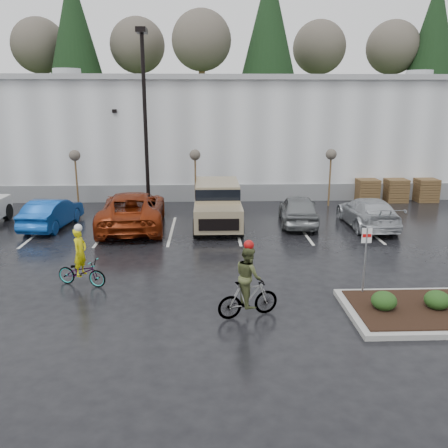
{
  "coord_description": "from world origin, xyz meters",
  "views": [
    {
      "loc": [
        -0.88,
        -12.97,
        5.79
      ],
      "look_at": [
        -0.25,
        4.17,
        1.3
      ],
      "focal_mm": 38.0,
      "sensor_mm": 36.0,
      "label": 1
    }
  ],
  "objects_px": {
    "lamppost": "(145,102)",
    "car_blue": "(52,213)",
    "fire_lane_sign": "(365,253)",
    "cyclist_olive": "(248,289)",
    "sapling_west": "(75,159)",
    "cyclist_hivis": "(81,266)",
    "car_red": "(133,210)",
    "pallet_stack_a": "(367,190)",
    "car_far_silver": "(368,212)",
    "sapling_mid": "(195,158)",
    "pallet_stack_b": "(396,190)",
    "suv_tan": "(217,205)",
    "pallet_stack_c": "(426,190)",
    "car_grey": "(298,210)",
    "sapling_east": "(331,157)"
  },
  "relations": [
    {
      "from": "lamppost",
      "to": "pallet_stack_c",
      "type": "xyz_separation_m",
      "value": [
        16.0,
        2.0,
        -5.01
      ]
    },
    {
      "from": "pallet_stack_a",
      "to": "cyclist_olive",
      "type": "xyz_separation_m",
      "value": [
        -8.28,
        -14.97,
        0.13
      ]
    },
    {
      "from": "sapling_east",
      "to": "lamppost",
      "type": "bearing_deg",
      "value": -174.29
    },
    {
      "from": "car_red",
      "to": "pallet_stack_a",
      "type": "bearing_deg",
      "value": -160.98
    },
    {
      "from": "car_blue",
      "to": "cyclist_olive",
      "type": "relative_size",
      "value": 1.91
    },
    {
      "from": "pallet_stack_a",
      "to": "cyclist_olive",
      "type": "distance_m",
      "value": 17.1
    },
    {
      "from": "sapling_east",
      "to": "sapling_west",
      "type": "bearing_deg",
      "value": 180.0
    },
    {
      "from": "fire_lane_sign",
      "to": "cyclist_olive",
      "type": "height_order",
      "value": "same"
    },
    {
      "from": "sapling_west",
      "to": "cyclist_hivis",
      "type": "height_order",
      "value": "sapling_west"
    },
    {
      "from": "sapling_east",
      "to": "fire_lane_sign",
      "type": "bearing_deg",
      "value": -99.75
    },
    {
      "from": "lamppost",
      "to": "cyclist_olive",
      "type": "xyz_separation_m",
      "value": [
        4.22,
        -12.97,
        -4.88
      ]
    },
    {
      "from": "pallet_stack_a",
      "to": "cyclist_hivis",
      "type": "relative_size",
      "value": 0.66
    },
    {
      "from": "sapling_mid",
      "to": "pallet_stack_a",
      "type": "distance_m",
      "value": 10.26
    },
    {
      "from": "pallet_stack_b",
      "to": "car_red",
      "type": "height_order",
      "value": "car_red"
    },
    {
      "from": "pallet_stack_a",
      "to": "lamppost",
      "type": "bearing_deg",
      "value": -170.91
    },
    {
      "from": "pallet_stack_a",
      "to": "car_blue",
      "type": "xyz_separation_m",
      "value": [
        -16.62,
        -5.2,
        0.02
      ]
    },
    {
      "from": "lamppost",
      "to": "car_red",
      "type": "distance_m",
      "value": 5.9
    },
    {
      "from": "sapling_east",
      "to": "car_blue",
      "type": "height_order",
      "value": "sapling_east"
    },
    {
      "from": "cyclist_hivis",
      "to": "cyclist_olive",
      "type": "relative_size",
      "value": 0.93
    },
    {
      "from": "car_blue",
      "to": "suv_tan",
      "type": "relative_size",
      "value": 0.82
    },
    {
      "from": "sapling_east",
      "to": "pallet_stack_a",
      "type": "height_order",
      "value": "sapling_east"
    },
    {
      "from": "lamppost",
      "to": "cyclist_hivis",
      "type": "xyz_separation_m",
      "value": [
        -0.92,
        -10.5,
        -5.04
      ]
    },
    {
      "from": "sapling_mid",
      "to": "pallet_stack_a",
      "type": "height_order",
      "value": "sapling_mid"
    },
    {
      "from": "pallet_stack_b",
      "to": "fire_lane_sign",
      "type": "distance_m",
      "value": 15.23
    },
    {
      "from": "pallet_stack_a",
      "to": "fire_lane_sign",
      "type": "xyz_separation_m",
      "value": [
        -4.7,
        -13.8,
        0.73
      ]
    },
    {
      "from": "cyclist_olive",
      "to": "pallet_stack_c",
      "type": "bearing_deg",
      "value": -55.87
    },
    {
      "from": "pallet_stack_a",
      "to": "car_red",
      "type": "relative_size",
      "value": 0.22
    },
    {
      "from": "pallet_stack_a",
      "to": "fire_lane_sign",
      "type": "relative_size",
      "value": 0.61
    },
    {
      "from": "car_far_silver",
      "to": "fire_lane_sign",
      "type": "bearing_deg",
      "value": 70.5
    },
    {
      "from": "sapling_west",
      "to": "cyclist_olive",
      "type": "relative_size",
      "value": 1.45
    },
    {
      "from": "pallet_stack_c",
      "to": "car_red",
      "type": "xyz_separation_m",
      "value": [
        -16.33,
        -5.38,
        0.18
      ]
    },
    {
      "from": "suv_tan",
      "to": "cyclist_hivis",
      "type": "height_order",
      "value": "suv_tan"
    },
    {
      "from": "car_blue",
      "to": "cyclist_olive",
      "type": "distance_m",
      "value": 12.85
    },
    {
      "from": "pallet_stack_b",
      "to": "cyclist_olive",
      "type": "height_order",
      "value": "cyclist_olive"
    },
    {
      "from": "car_blue",
      "to": "car_red",
      "type": "distance_m",
      "value": 3.79
    },
    {
      "from": "lamppost",
      "to": "pallet_stack_a",
      "type": "bearing_deg",
      "value": 9.09
    },
    {
      "from": "car_red",
      "to": "sapling_mid",
      "type": "bearing_deg",
      "value": -126.63
    },
    {
      "from": "sapling_mid",
      "to": "car_red",
      "type": "height_order",
      "value": "sapling_mid"
    },
    {
      "from": "lamppost",
      "to": "sapling_west",
      "type": "bearing_deg",
      "value": 165.96
    },
    {
      "from": "sapling_east",
      "to": "cyclist_olive",
      "type": "bearing_deg",
      "value": -112.46
    },
    {
      "from": "pallet_stack_b",
      "to": "car_blue",
      "type": "height_order",
      "value": "car_blue"
    },
    {
      "from": "pallet_stack_c",
      "to": "car_far_silver",
      "type": "relative_size",
      "value": 0.28
    },
    {
      "from": "pallet_stack_c",
      "to": "car_grey",
      "type": "relative_size",
      "value": 0.32
    },
    {
      "from": "sapling_east",
      "to": "car_red",
      "type": "relative_size",
      "value": 0.52
    },
    {
      "from": "lamppost",
      "to": "car_blue",
      "type": "bearing_deg",
      "value": -142.17
    },
    {
      "from": "suv_tan",
      "to": "car_red",
      "type": "bearing_deg",
      "value": -179.15
    },
    {
      "from": "pallet_stack_c",
      "to": "car_far_silver",
      "type": "xyz_separation_m",
      "value": [
        -5.34,
        -5.62,
        0.02
      ]
    },
    {
      "from": "sapling_west",
      "to": "car_red",
      "type": "xyz_separation_m",
      "value": [
        3.67,
        -4.38,
        -1.87
      ]
    },
    {
      "from": "lamppost",
      "to": "pallet_stack_c",
      "type": "distance_m",
      "value": 16.89
    },
    {
      "from": "pallet_stack_b",
      "to": "suv_tan",
      "type": "height_order",
      "value": "suv_tan"
    }
  ]
}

